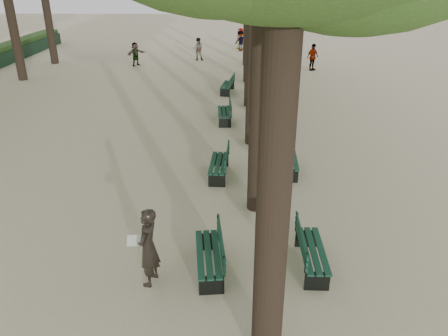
{
  "coord_description": "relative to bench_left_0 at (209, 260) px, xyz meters",
  "views": [
    {
      "loc": [
        0.95,
        -7.68,
        6.09
      ],
      "look_at": [
        0.6,
        3.0,
        1.2
      ],
      "focal_mm": 35.0,
      "sensor_mm": 36.0,
      "label": 1
    }
  ],
  "objects": [
    {
      "name": "bench_right_1",
      "position": [
        2.27,
        5.24,
        0.0
      ],
      "size": [
        0.64,
        1.82,
        0.92
      ],
      "color": "black",
      "rests_on": "ground"
    },
    {
      "name": "bench_left_0",
      "position": [
        0.0,
        0.0,
        0.0
      ],
      "size": [
        0.78,
        1.86,
        0.92
      ],
      "color": "black",
      "rests_on": "ground"
    },
    {
      "name": "pedestrian_b",
      "position": [
        0.72,
        28.42,
        0.52
      ],
      "size": [
        1.02,
        0.84,
        1.58
      ],
      "primitive_type": "imported",
      "rotation": [
        0.0,
        0.0,
        3.74
      ],
      "color": "#262628",
      "rests_on": "ground"
    },
    {
      "name": "bench_right_2",
      "position": [
        2.27,
        9.86,
        0.0
      ],
      "size": [
        0.76,
        1.85,
        0.92
      ],
      "color": "black",
      "rests_on": "ground"
    },
    {
      "name": "pedestrian_e",
      "position": [
        -6.45,
        22.22,
        0.51
      ],
      "size": [
        1.2,
        1.29,
        1.57
      ],
      "primitive_type": "imported",
      "rotation": [
        0.0,
        0.0,
        0.84
      ],
      "color": "#262628",
      "rests_on": "ground"
    },
    {
      "name": "pedestrian_a",
      "position": [
        -2.36,
        24.38,
        0.52
      ],
      "size": [
        0.78,
        0.34,
        1.59
      ],
      "primitive_type": "imported",
      "rotation": [
        0.0,
        0.0,
        3.11
      ],
      "color": "#262628",
      "rests_on": "ground"
    },
    {
      "name": "pedestrian_c",
      "position": [
        5.39,
        21.11,
        0.58
      ],
      "size": [
        0.99,
        0.89,
        1.7
      ],
      "primitive_type": "imported",
      "rotation": [
        0.0,
        0.0,
        0.67
      ],
      "color": "#262628",
      "rests_on": "ground"
    },
    {
      "name": "bench_left_2",
      "position": [
        0.0,
        10.32,
        0.0
      ],
      "size": [
        0.68,
        1.83,
        0.92
      ],
      "color": "black",
      "rests_on": "ground"
    },
    {
      "name": "man_with_map",
      "position": [
        -1.22,
        -0.43,
        0.61
      ],
      "size": [
        0.68,
        0.76,
        1.76
      ],
      "color": "black",
      "rests_on": "ground"
    },
    {
      "name": "bench_right_0",
      "position": [
        2.27,
        0.2,
        0.0
      ],
      "size": [
        0.58,
        1.8,
        0.92
      ],
      "color": "black",
      "rests_on": "ground"
    },
    {
      "name": "pedestrian_d",
      "position": [
        0.72,
        29.38,
        0.56
      ],
      "size": [
        0.79,
        0.83,
        1.67
      ],
      "primitive_type": "imported",
      "rotation": [
        0.0,
        0.0,
        5.44
      ],
      "color": "#262628",
      "rests_on": "ground"
    },
    {
      "name": "bench_right_3",
      "position": [
        2.27,
        15.44,
        0.0
      ],
      "size": [
        0.79,
        1.86,
        0.92
      ],
      "color": "black",
      "rests_on": "ground"
    },
    {
      "name": "bench_left_3",
      "position": [
        -0.0,
        15.2,
        0.0
      ],
      "size": [
        0.8,
        1.86,
        0.92
      ],
      "color": "black",
      "rests_on": "ground"
    },
    {
      "name": "ground",
      "position": [
        -0.37,
        -0.16,
        -0.27
      ],
      "size": [
        120.0,
        120.0,
        0.0
      ],
      "primitive_type": "plane",
      "color": "beige",
      "rests_on": "ground"
    },
    {
      "name": "bench_left_1",
      "position": [
        0.0,
        4.85,
        0.0
      ],
      "size": [
        0.64,
        1.82,
        0.92
      ],
      "color": "black",
      "rests_on": "ground"
    }
  ]
}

